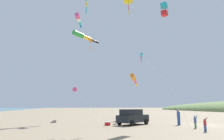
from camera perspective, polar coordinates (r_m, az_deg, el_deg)
ground_plane at (r=27.48m, az=25.79°, el=-13.85°), size 600.00×600.00×0.00m
parked_car at (r=25.11m, az=5.83°, el=-13.05°), size 4.58×4.00×1.85m
cooler_box at (r=24.27m, az=-1.29°, el=-14.95°), size 0.62×0.42×0.42m
person_adult_flyer at (r=26.05m, az=18.29°, el=-12.24°), size 0.70×0.63×1.96m
person_child_green_jacket at (r=22.95m, az=22.49°, el=-13.21°), size 0.33×0.41×1.31m
person_child_grey_jacket at (r=20.16m, az=24.84°, el=-13.65°), size 0.45×0.44×1.25m
kite_windsock_purple_drifting at (r=34.13m, az=-9.51°, el=14.02°), size 4.88×11.27×16.76m
kite_delta_long_streamer_right at (r=28.99m, az=4.74°, el=19.00°), size 2.99×10.18×16.71m
kite_windsock_white_trailing at (r=35.94m, az=8.33°, el=3.70°), size 1.44×18.00×11.25m
kite_windsock_green_low_center at (r=34.26m, az=-10.61°, el=-5.63°), size 3.70×14.30×5.19m
kite_windsock_small_distant at (r=37.33m, az=6.26°, el=-2.64°), size 3.42×12.68×7.92m
kite_windsock_teal_far_right at (r=32.90m, az=-8.24°, el=9.46°), size 4.69×10.62×13.67m
kite_box_yellow_midlevel at (r=30.86m, az=14.56°, el=16.25°), size 9.66×2.25×16.77m
kite_delta_long_streamer_left at (r=32.41m, az=-6.06°, el=8.38°), size 3.03×6.02×12.92m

